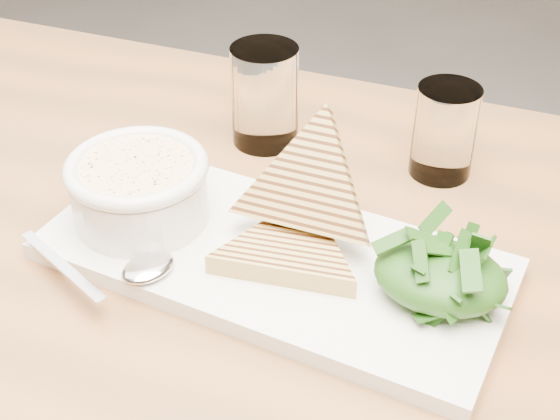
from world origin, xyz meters
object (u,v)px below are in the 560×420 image
(platter, at_px, (273,259))
(glass_near, at_px, (265,96))
(table_top, at_px, (166,285))
(soup_bowl, at_px, (140,196))
(glass_far, at_px, (444,131))

(platter, bearing_deg, glass_near, 111.54)
(table_top, bearing_deg, soup_bowl, 133.17)
(table_top, bearing_deg, glass_near, 87.10)
(platter, height_order, glass_far, glass_far)
(soup_bowl, distance_m, glass_far, 0.32)
(table_top, xyz_separation_m, platter, (0.09, 0.04, 0.03))
(glass_near, xyz_separation_m, glass_far, (0.20, -0.00, -0.01))
(glass_near, bearing_deg, platter, -68.46)
(platter, relative_size, glass_far, 4.20)
(soup_bowl, xyz_separation_m, glass_near, (0.05, 0.20, 0.01))
(platter, bearing_deg, glass_far, 60.08)
(platter, distance_m, glass_far, 0.24)
(table_top, xyz_separation_m, glass_near, (0.01, 0.24, 0.08))
(soup_bowl, relative_size, glass_far, 1.27)
(table_top, distance_m, platter, 0.10)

